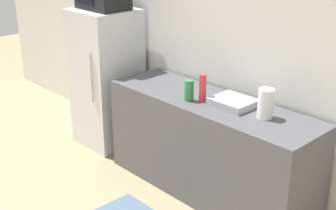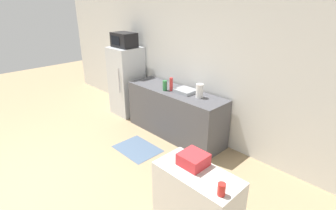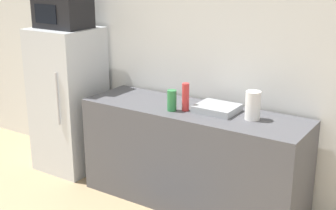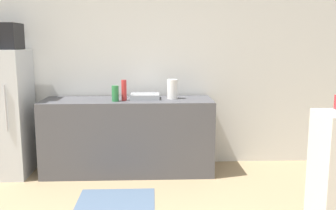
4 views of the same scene
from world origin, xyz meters
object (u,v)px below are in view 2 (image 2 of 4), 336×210
object	(u,v)px
bottle_short	(165,85)
paper_towel_roll	(200,91)
jar	(221,189)
refrigerator	(127,81)
basket	(193,159)
bottle_tall	(171,84)
microwave	(124,40)

from	to	relation	value
bottle_short	paper_towel_roll	distance (m)	0.70
bottle_short	jar	size ratio (longest dim) A/B	1.72
refrigerator	basket	bearing A→B (deg)	-26.33
refrigerator	bottle_tall	xyz separation A→B (m)	(1.46, -0.05, 0.28)
bottle_tall	basket	xyz separation A→B (m)	(1.91, -1.62, 0.09)
microwave	paper_towel_roll	distance (m)	2.13
refrigerator	basket	xyz separation A→B (m)	(3.37, -1.67, 0.37)
microwave	bottle_tall	distance (m)	1.59
bottle_tall	bottle_short	distance (m)	0.12
microwave	basket	world-z (taller)	microwave
bottle_short	jar	distance (m)	2.96
microwave	basket	size ratio (longest dim) A/B	2.22
basket	paper_towel_roll	bearing A→B (deg)	127.83
microwave	bottle_tall	bearing A→B (deg)	-1.98
refrigerator	jar	size ratio (longest dim) A/B	14.16
bottle_tall	paper_towel_roll	xyz separation A→B (m)	(0.58, 0.10, -0.00)
refrigerator	paper_towel_roll	xyz separation A→B (m)	(2.04, 0.05, 0.27)
bottle_tall	paper_towel_roll	size ratio (longest dim) A/B	1.03
jar	refrigerator	bearing A→B (deg)	154.38
basket	paper_towel_roll	size ratio (longest dim) A/B	1.00
refrigerator	paper_towel_roll	world-z (taller)	refrigerator
jar	microwave	bearing A→B (deg)	154.40
refrigerator	bottle_tall	size ratio (longest dim) A/B	6.17
microwave	jar	world-z (taller)	microwave
microwave	refrigerator	bearing A→B (deg)	69.74
bottle_tall	jar	distance (m)	2.91
jar	bottle_short	bearing A→B (deg)	144.97
basket	paper_towel_roll	distance (m)	2.17
refrigerator	bottle_short	size ratio (longest dim) A/B	8.21
microwave	bottle_short	xyz separation A→B (m)	(1.36, -0.12, -0.66)
refrigerator	bottle_short	xyz separation A→B (m)	(1.36, -0.12, 0.25)
bottle_short	paper_towel_roll	size ratio (longest dim) A/B	0.77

